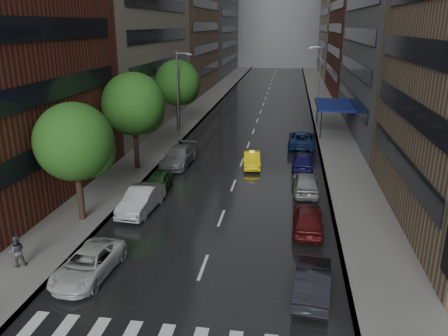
% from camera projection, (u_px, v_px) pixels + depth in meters
% --- Properties ---
extents(ground, '(220.00, 220.00, 0.00)m').
position_uv_depth(ground, '(185.00, 317.00, 18.53)').
color(ground, gray).
rests_on(ground, ground).
extents(road, '(14.00, 140.00, 0.01)m').
position_uv_depth(road, '(262.00, 107.00, 65.47)').
color(road, black).
rests_on(road, ground).
extents(sidewalk_left, '(4.00, 140.00, 0.15)m').
position_uv_depth(sidewalk_left, '(204.00, 105.00, 66.72)').
color(sidewalk_left, gray).
rests_on(sidewalk_left, ground).
extents(sidewalk_right, '(4.00, 140.00, 0.15)m').
position_uv_depth(sidewalk_right, '(324.00, 108.00, 64.18)').
color(sidewalk_right, gray).
rests_on(sidewalk_right, ground).
extents(buildings_right, '(8.05, 109.10, 36.00)m').
position_uv_depth(buildings_right, '(369.00, 1.00, 64.93)').
color(buildings_right, '#937A5B').
rests_on(buildings_right, ground).
extents(building_far, '(40.00, 14.00, 32.00)m').
position_uv_depth(building_far, '(280.00, 9.00, 124.30)').
color(building_far, slate).
rests_on(building_far, ground).
extents(tree_near, '(4.71, 4.71, 7.51)m').
position_uv_depth(tree_near, '(74.00, 142.00, 25.96)').
color(tree_near, '#382619').
rests_on(tree_near, ground).
extents(tree_mid, '(5.14, 5.14, 8.20)m').
position_uv_depth(tree_mid, '(133.00, 104.00, 35.53)').
color(tree_mid, '#382619').
rests_on(tree_mid, ground).
extents(tree_far, '(5.08, 5.08, 8.09)m').
position_uv_depth(tree_far, '(177.00, 83.00, 48.96)').
color(tree_far, '#382619').
rests_on(tree_far, ground).
extents(taxi, '(1.81, 4.07, 1.30)m').
position_uv_depth(taxi, '(252.00, 160.00, 37.79)').
color(taxi, yellow).
rests_on(taxi, ground).
extents(parked_cars_left, '(2.57, 23.38, 1.61)m').
position_uv_depth(parked_cars_left, '(152.00, 188.00, 30.92)').
color(parked_cars_left, silver).
rests_on(parked_cars_left, ground).
extents(parked_cars_right, '(2.82, 30.88, 1.58)m').
position_uv_depth(parked_cars_right, '(305.00, 173.00, 34.06)').
color(parked_cars_right, black).
rests_on(parked_cars_right, ground).
extents(ped_black_umbrella, '(1.01, 0.98, 2.09)m').
position_uv_depth(ped_black_umbrella, '(16.00, 244.00, 21.76)').
color(ped_black_umbrella, '#46474B').
rests_on(ped_black_umbrella, sidewalk_left).
extents(street_lamp_left, '(1.74, 0.22, 9.00)m').
position_uv_depth(street_lamp_left, '(178.00, 93.00, 46.25)').
color(street_lamp_left, gray).
rests_on(street_lamp_left, sidewalk_left).
extents(street_lamp_right, '(1.74, 0.22, 9.00)m').
position_uv_depth(street_lamp_right, '(319.00, 79.00, 58.15)').
color(street_lamp_right, gray).
rests_on(street_lamp_right, sidewalk_right).
extents(awning, '(4.00, 8.00, 3.12)m').
position_uv_depth(awning, '(334.00, 105.00, 49.14)').
color(awning, navy).
rests_on(awning, sidewalk_right).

